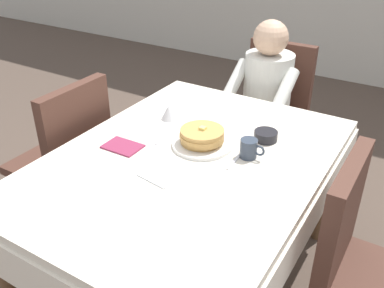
{
  "coord_description": "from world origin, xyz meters",
  "views": [
    {
      "loc": [
        0.84,
        -1.33,
        1.7
      ],
      "look_at": [
        -0.0,
        0.04,
        0.79
      ],
      "focal_mm": 39.68,
      "sensor_mm": 36.0,
      "label": 1
    }
  ],
  "objects_px": {
    "breakfast_stack": "(201,136)",
    "fork_left_of_plate": "(165,136)",
    "bowl_butter": "(266,136)",
    "chair_diner": "(272,105)",
    "syrup_pitcher": "(169,113)",
    "cup_coffee": "(249,149)",
    "chair_right_side": "(361,261)",
    "chair_left_side": "(68,152)",
    "spoon_near_edge": "(151,181)",
    "plate_breakfast": "(202,144)",
    "knife_right_of_plate": "(237,158)",
    "dining_table_main": "(188,175)",
    "diner_person": "(265,93)"
  },
  "relations": [
    {
      "from": "breakfast_stack",
      "to": "fork_left_of_plate",
      "type": "relative_size",
      "value": 1.14
    },
    {
      "from": "bowl_butter",
      "to": "chair_diner",
      "type": "bearing_deg",
      "value": 108.87
    },
    {
      "from": "fork_left_of_plate",
      "to": "chair_right_side",
      "type": "bearing_deg",
      "value": -102.6
    },
    {
      "from": "diner_person",
      "to": "dining_table_main",
      "type": "bearing_deg",
      "value": 93.61
    },
    {
      "from": "diner_person",
      "to": "breakfast_stack",
      "type": "relative_size",
      "value": 5.47
    },
    {
      "from": "chair_left_side",
      "to": "diner_person",
      "type": "bearing_deg",
      "value": -34.87
    },
    {
      "from": "spoon_near_edge",
      "to": "bowl_butter",
      "type": "bearing_deg",
      "value": 74.16
    },
    {
      "from": "chair_diner",
      "to": "breakfast_stack",
      "type": "height_order",
      "value": "chair_diner"
    },
    {
      "from": "plate_breakfast",
      "to": "spoon_near_edge",
      "type": "xyz_separation_m",
      "value": [
        -0.02,
        -0.36,
        -0.01
      ]
    },
    {
      "from": "diner_person",
      "to": "cup_coffee",
      "type": "height_order",
      "value": "diner_person"
    },
    {
      "from": "diner_person",
      "to": "knife_right_of_plate",
      "type": "relative_size",
      "value": 5.6
    },
    {
      "from": "cup_coffee",
      "to": "knife_right_of_plate",
      "type": "height_order",
      "value": "cup_coffee"
    },
    {
      "from": "cup_coffee",
      "to": "spoon_near_edge",
      "type": "bearing_deg",
      "value": -123.73
    },
    {
      "from": "dining_table_main",
      "to": "spoon_near_edge",
      "type": "xyz_separation_m",
      "value": [
        -0.03,
        -0.23,
        0.09
      ]
    },
    {
      "from": "plate_breakfast",
      "to": "knife_right_of_plate",
      "type": "height_order",
      "value": "plate_breakfast"
    },
    {
      "from": "plate_breakfast",
      "to": "syrup_pitcher",
      "type": "bearing_deg",
      "value": 152.59
    },
    {
      "from": "bowl_butter",
      "to": "chair_left_side",
      "type": "bearing_deg",
      "value": -161.88
    },
    {
      "from": "diner_person",
      "to": "fork_left_of_plate",
      "type": "bearing_deg",
      "value": 81.81
    },
    {
      "from": "breakfast_stack",
      "to": "chair_right_side",
      "type": "bearing_deg",
      "value": -8.93
    },
    {
      "from": "plate_breakfast",
      "to": "fork_left_of_plate",
      "type": "xyz_separation_m",
      "value": [
        -0.19,
        -0.02,
        -0.01
      ]
    },
    {
      "from": "chair_left_side",
      "to": "bowl_butter",
      "type": "distance_m",
      "value": 1.07
    },
    {
      "from": "chair_left_side",
      "to": "syrup_pitcher",
      "type": "distance_m",
      "value": 0.61
    },
    {
      "from": "dining_table_main",
      "to": "chair_left_side",
      "type": "xyz_separation_m",
      "value": [
        -0.77,
        0.0,
        -0.12
      ]
    },
    {
      "from": "dining_table_main",
      "to": "chair_left_side",
      "type": "relative_size",
      "value": 1.64
    },
    {
      "from": "breakfast_stack",
      "to": "bowl_butter",
      "type": "distance_m",
      "value": 0.31
    },
    {
      "from": "breakfast_stack",
      "to": "fork_left_of_plate",
      "type": "xyz_separation_m",
      "value": [
        -0.19,
        -0.02,
        -0.05
      ]
    },
    {
      "from": "diner_person",
      "to": "fork_left_of_plate",
      "type": "xyz_separation_m",
      "value": [
        -0.13,
        -0.91,
        0.07
      ]
    },
    {
      "from": "cup_coffee",
      "to": "breakfast_stack",
      "type": "bearing_deg",
      "value": -174.5
    },
    {
      "from": "dining_table_main",
      "to": "plate_breakfast",
      "type": "xyz_separation_m",
      "value": [
        -0.0,
        0.12,
        0.1
      ]
    },
    {
      "from": "bowl_butter",
      "to": "spoon_near_edge",
      "type": "height_order",
      "value": "bowl_butter"
    },
    {
      "from": "chair_right_side",
      "to": "cup_coffee",
      "type": "height_order",
      "value": "chair_right_side"
    },
    {
      "from": "syrup_pitcher",
      "to": "chair_diner",
      "type": "bearing_deg",
      "value": 76.11
    },
    {
      "from": "chair_right_side",
      "to": "spoon_near_edge",
      "type": "relative_size",
      "value": 6.2
    },
    {
      "from": "dining_table_main",
      "to": "cup_coffee",
      "type": "bearing_deg",
      "value": 32.86
    },
    {
      "from": "diner_person",
      "to": "syrup_pitcher",
      "type": "height_order",
      "value": "diner_person"
    },
    {
      "from": "breakfast_stack",
      "to": "fork_left_of_plate",
      "type": "height_order",
      "value": "breakfast_stack"
    },
    {
      "from": "breakfast_stack",
      "to": "knife_right_of_plate",
      "type": "distance_m",
      "value": 0.2
    },
    {
      "from": "syrup_pitcher",
      "to": "knife_right_of_plate",
      "type": "bearing_deg",
      "value": -19.39
    },
    {
      "from": "syrup_pitcher",
      "to": "cup_coffee",
      "type": "bearing_deg",
      "value": -14.07
    },
    {
      "from": "bowl_butter",
      "to": "knife_right_of_plate",
      "type": "xyz_separation_m",
      "value": [
        -0.04,
        -0.22,
        -0.02
      ]
    },
    {
      "from": "chair_diner",
      "to": "diner_person",
      "type": "bearing_deg",
      "value": 90.0
    },
    {
      "from": "diner_person",
      "to": "chair_left_side",
      "type": "distance_m",
      "value": 1.24
    },
    {
      "from": "plate_breakfast",
      "to": "cup_coffee",
      "type": "distance_m",
      "value": 0.23
    },
    {
      "from": "syrup_pitcher",
      "to": "diner_person",
      "type": "bearing_deg",
      "value": 73.35
    },
    {
      "from": "cup_coffee",
      "to": "dining_table_main",
      "type": "bearing_deg",
      "value": -147.14
    },
    {
      "from": "spoon_near_edge",
      "to": "chair_diner",
      "type": "bearing_deg",
      "value": 100.02
    },
    {
      "from": "breakfast_stack",
      "to": "spoon_near_edge",
      "type": "height_order",
      "value": "breakfast_stack"
    },
    {
      "from": "syrup_pitcher",
      "to": "spoon_near_edge",
      "type": "xyz_separation_m",
      "value": [
        0.26,
        -0.5,
        -0.04
      ]
    },
    {
      "from": "knife_right_of_plate",
      "to": "cup_coffee",
      "type": "bearing_deg",
      "value": -45.63
    },
    {
      "from": "bowl_butter",
      "to": "spoon_near_edge",
      "type": "bearing_deg",
      "value": -114.4
    }
  ]
}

